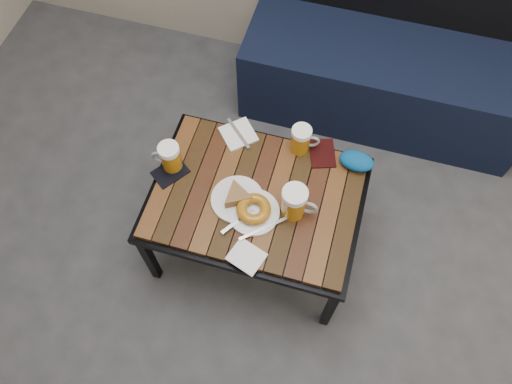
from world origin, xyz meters
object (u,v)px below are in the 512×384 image
(passport_navy, at_px, (170,172))
(passport_burgundy, at_px, (323,153))
(beer_mug_centre, at_px, (301,139))
(plate_pie, at_px, (237,197))
(beer_mug_left, at_px, (170,157))
(beer_mug_right, at_px, (295,202))
(cafe_table, at_px, (256,200))
(plate_bagel, at_px, (254,211))
(knit_pouch, at_px, (357,161))
(bench, at_px, (386,72))

(passport_navy, distance_m, passport_burgundy, 0.62)
(beer_mug_centre, xyz_separation_m, passport_burgundy, (0.09, -0.00, -0.06))
(beer_mug_centre, distance_m, passport_burgundy, 0.11)
(plate_pie, relative_size, passport_burgundy, 1.49)
(passport_navy, height_order, passport_burgundy, same)
(beer_mug_centre, xyz_separation_m, passport_navy, (-0.48, -0.26, -0.06))
(beer_mug_left, height_order, beer_mug_right, beer_mug_right)
(cafe_table, relative_size, plate_pie, 4.07)
(beer_mug_left, relative_size, beer_mug_centre, 1.03)
(plate_bagel, xyz_separation_m, knit_pouch, (0.34, 0.32, 0.01))
(bench, distance_m, beer_mug_left, 1.23)
(plate_bagel, relative_size, passport_burgundy, 1.73)
(bench, bearing_deg, beer_mug_centre, -113.02)
(passport_navy, bearing_deg, plate_bagel, 23.29)
(plate_pie, height_order, passport_burgundy, plate_pie)
(cafe_table, distance_m, passport_burgundy, 0.34)
(plate_pie, height_order, knit_pouch, knit_pouch)
(beer_mug_centre, height_order, passport_navy, beer_mug_centre)
(bench, distance_m, passport_navy, 1.24)
(plate_bagel, bearing_deg, knit_pouch, 43.58)
(plate_bagel, xyz_separation_m, passport_navy, (-0.37, 0.08, -0.02))
(passport_burgundy, relative_size, knit_pouch, 0.98)
(beer_mug_right, relative_size, plate_pie, 0.75)
(passport_navy, bearing_deg, bench, 86.61)
(beer_mug_left, bearing_deg, bench, -135.90)
(passport_burgundy, bearing_deg, bench, 56.00)
(plate_bagel, distance_m, passport_navy, 0.38)
(cafe_table, xyz_separation_m, plate_pie, (-0.06, -0.04, 0.07))
(beer_mug_left, height_order, passport_navy, beer_mug_left)
(bench, xyz_separation_m, plate_bagel, (-0.40, -1.03, 0.22))
(beer_mug_right, xyz_separation_m, passport_burgundy, (0.05, 0.29, -0.07))
(passport_navy, relative_size, knit_pouch, 0.95)
(cafe_table, relative_size, plate_bagel, 3.51)
(bench, xyz_separation_m, cafe_table, (-0.41, -0.95, 0.16))
(beer_mug_left, relative_size, plate_bagel, 0.56)
(beer_mug_centre, bearing_deg, plate_bagel, -120.92)
(passport_navy, relative_size, passport_burgundy, 0.97)
(cafe_table, distance_m, plate_bagel, 0.10)
(cafe_table, bearing_deg, passport_navy, 179.17)
(beer_mug_left, xyz_separation_m, passport_navy, (0.00, -0.03, -0.06))
(plate_bagel, relative_size, passport_navy, 1.79)
(cafe_table, distance_m, passport_navy, 0.36)
(beer_mug_left, height_order, beer_mug_centre, beer_mug_left)
(cafe_table, xyz_separation_m, plate_bagel, (0.01, -0.08, 0.07))
(plate_pie, distance_m, passport_navy, 0.30)
(passport_burgundy, bearing_deg, plate_bagel, -138.33)
(passport_navy, height_order, knit_pouch, knit_pouch)
(knit_pouch, bearing_deg, bench, 85.17)
(beer_mug_centre, relative_size, beer_mug_right, 0.84)
(passport_burgundy, bearing_deg, beer_mug_right, -118.15)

